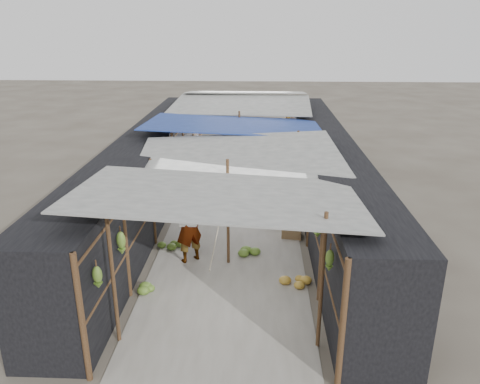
# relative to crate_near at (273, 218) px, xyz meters

# --- Properties ---
(ground) EXTENTS (80.00, 80.00, 0.00)m
(ground) POSITION_rel_crate_near_xyz_m (-1.12, -5.40, -0.17)
(ground) COLOR #6B6356
(ground) RESTS_ON ground
(aisle_slab) EXTENTS (3.60, 16.00, 0.02)m
(aisle_slab) POSITION_rel_crate_near_xyz_m (-1.12, 1.10, -0.16)
(aisle_slab) COLOR #9E998E
(aisle_slab) RESTS_ON ground
(stall_left) EXTENTS (1.40, 15.00, 2.30)m
(stall_left) POSITION_rel_crate_near_xyz_m (-3.82, 1.10, 0.98)
(stall_left) COLOR black
(stall_left) RESTS_ON ground
(stall_right) EXTENTS (1.40, 15.00, 2.30)m
(stall_right) POSITION_rel_crate_near_xyz_m (1.58, 1.10, 0.98)
(stall_right) COLOR black
(stall_right) RESTS_ON ground
(crate_near) EXTENTS (0.65, 0.56, 0.33)m
(crate_near) POSITION_rel_crate_near_xyz_m (0.00, 0.00, 0.00)
(crate_near) COLOR olive
(crate_near) RESTS_ON ground
(crate_mid) EXTENTS (0.57, 0.48, 0.31)m
(crate_mid) POSITION_rel_crate_near_xyz_m (0.49, -0.88, -0.01)
(crate_mid) COLOR olive
(crate_mid) RESTS_ON ground
(crate_back) EXTENTS (0.54, 0.48, 0.29)m
(crate_back) POSITION_rel_crate_near_xyz_m (-1.70, 5.83, -0.02)
(crate_back) COLOR olive
(crate_back) RESTS_ON ground
(black_basin) EXTENTS (0.59, 0.59, 0.18)m
(black_basin) POSITION_rel_crate_near_xyz_m (0.04, 1.23, -0.08)
(black_basin) COLOR black
(black_basin) RESTS_ON ground
(vendor_elderly) EXTENTS (0.80, 0.76, 1.85)m
(vendor_elderly) POSITION_rel_crate_near_xyz_m (-2.07, -2.33, 0.76)
(vendor_elderly) COLOR white
(vendor_elderly) RESTS_ON ground
(shopper_blue) EXTENTS (1.10, 1.04, 1.79)m
(shopper_blue) POSITION_rel_crate_near_xyz_m (-1.39, 1.69, 0.73)
(shopper_blue) COLOR #2048A4
(shopper_blue) RESTS_ON ground
(vendor_seated) EXTENTS (0.41, 0.64, 0.93)m
(vendor_seated) POSITION_rel_crate_near_xyz_m (0.31, 2.41, 0.30)
(vendor_seated) COLOR #47423E
(vendor_seated) RESTS_ON ground
(market_canopy) EXTENTS (5.62, 15.20, 2.77)m
(market_canopy) POSITION_rel_crate_near_xyz_m (-1.10, 1.42, 2.24)
(market_canopy) COLOR brown
(market_canopy) RESTS_ON ground
(hanging_bananas) EXTENTS (3.94, 14.05, 0.81)m
(hanging_bananas) POSITION_rel_crate_near_xyz_m (-1.18, 1.24, 1.49)
(hanging_bananas) COLOR #597E29
(hanging_bananas) RESTS_ON ground
(floor_bananas) EXTENTS (3.83, 10.30, 0.35)m
(floor_bananas) POSITION_rel_crate_near_xyz_m (-0.79, 0.70, -0.02)
(floor_bananas) COLOR #B68B2E
(floor_bananas) RESTS_ON ground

